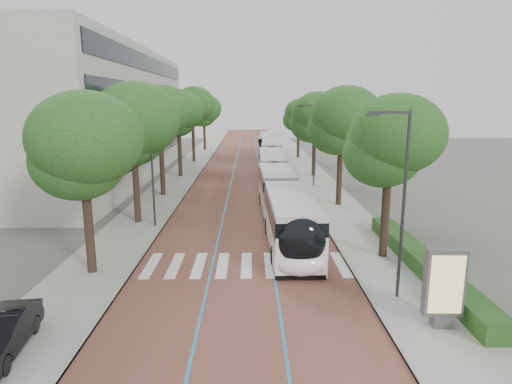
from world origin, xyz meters
The scene contains 21 objects.
ground centered at (0.00, 0.00, 0.00)m, with size 160.00×160.00×0.00m, color #51544C.
road centered at (0.00, 40.00, 0.01)m, with size 11.00×140.00×0.02m, color brown.
sidewalk_left centered at (-7.50, 40.00, 0.06)m, with size 4.00×140.00×0.12m, color gray.
sidewalk_right centered at (7.50, 40.00, 0.06)m, with size 4.00×140.00×0.12m, color gray.
kerb_left centered at (-5.60, 40.00, 0.06)m, with size 0.20×140.00×0.14m, color gray.
kerb_right centered at (5.60, 40.00, 0.06)m, with size 0.20×140.00×0.14m, color gray.
zebra_crossing centered at (0.20, 1.00, 0.03)m, with size 10.55×3.60×0.01m.
lane_line_left centered at (-1.60, 40.00, 0.02)m, with size 0.12×126.00×0.01m, color #2374B3.
lane_line_right centered at (1.60, 40.00, 0.02)m, with size 0.12×126.00×0.01m, color #2374B3.
office_building centered at (-19.47, 28.00, 7.00)m, with size 18.11×40.00×14.00m.
hedge centered at (9.10, 0.00, 0.52)m, with size 1.20×14.00×0.80m, color #1C4417.
streetlight_near centered at (6.62, -3.00, 4.82)m, with size 1.82×0.20×8.00m.
streetlight_far centered at (6.62, 22.00, 4.82)m, with size 1.82×0.20×8.00m.
lamp_post_left centered at (-6.10, 8.00, 4.12)m, with size 0.14×0.14×8.00m, color #2F2E31.
trees_left centered at (-7.50, 25.52, 6.79)m, with size 5.90×60.40×9.86m.
trees_right centered at (7.70, 22.00, 6.41)m, with size 5.86×46.88×9.10m.
lead_bus centered at (2.65, 7.29, 1.63)m, with size 2.93×18.45×3.20m.
bus_queued_0 centered at (2.70, 23.33, 1.62)m, with size 2.71×12.43×3.20m.
bus_queued_1 centered at (3.26, 36.68, 1.62)m, with size 3.06×12.49×3.20m.
bus_queued_2 centered at (3.35, 49.77, 1.62)m, with size 3.35×12.54×3.20m.
ad_panel centered at (7.60, -5.51, 1.72)m, with size 1.48×0.59×3.05m.
Camera 1 is at (0.39, -20.20, 8.46)m, focal length 30.00 mm.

